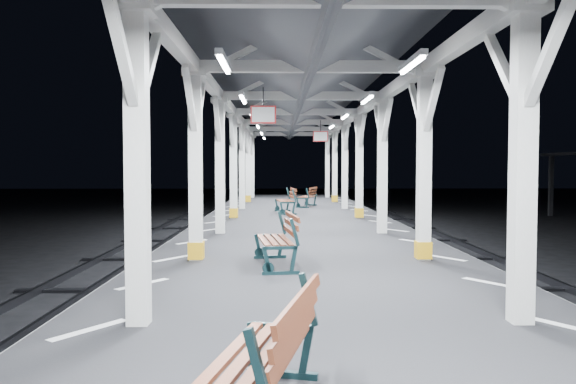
{
  "coord_description": "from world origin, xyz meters",
  "views": [
    {
      "loc": [
        -0.53,
        -7.8,
        2.65
      ],
      "look_at": [
        -0.39,
        2.06,
        2.2
      ],
      "focal_mm": 35.0,
      "sensor_mm": 36.0,
      "label": 1
    }
  ],
  "objects_px": {
    "bench_far": "(288,200)",
    "bench_extra": "(309,196)",
    "bench_mid": "(281,238)",
    "bench_near": "(271,353)"
  },
  "relations": [
    {
      "from": "bench_far",
      "to": "bench_extra",
      "type": "xyz_separation_m",
      "value": [
        0.91,
        3.14,
        -0.03
      ]
    },
    {
      "from": "bench_mid",
      "to": "bench_far",
      "type": "distance_m",
      "value": 10.64
    },
    {
      "from": "bench_near",
      "to": "bench_far",
      "type": "xyz_separation_m",
      "value": [
        0.34,
        16.32,
        0.02
      ]
    },
    {
      "from": "bench_extra",
      "to": "bench_near",
      "type": "bearing_deg",
      "value": -77.65
    },
    {
      "from": "bench_far",
      "to": "bench_extra",
      "type": "distance_m",
      "value": 3.27
    },
    {
      "from": "bench_far",
      "to": "bench_extra",
      "type": "bearing_deg",
      "value": 67.2
    },
    {
      "from": "bench_near",
      "to": "bench_far",
      "type": "distance_m",
      "value": 16.32
    },
    {
      "from": "bench_near",
      "to": "bench_extra",
      "type": "height_order",
      "value": "bench_near"
    },
    {
      "from": "bench_mid",
      "to": "bench_extra",
      "type": "distance_m",
      "value": 13.82
    },
    {
      "from": "bench_near",
      "to": "bench_far",
      "type": "bearing_deg",
      "value": 101.45
    }
  ]
}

